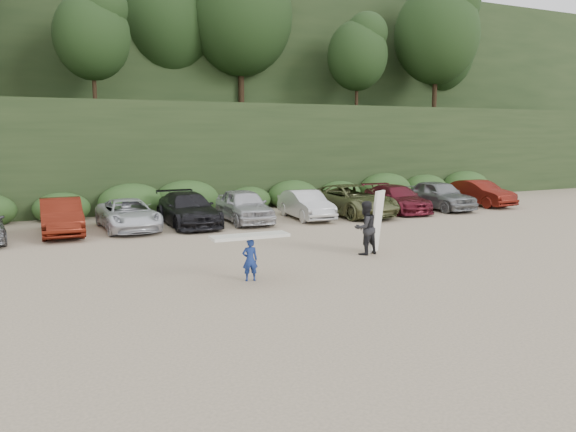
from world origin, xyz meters
TOP-DOWN VIEW (x-y plane):
  - ground at (0.00, 0.00)m, footprint 120.00×120.00m
  - hillside_backdrop at (-0.26, 35.93)m, footprint 90.00×41.50m
  - parked_cars at (-1.15, 9.99)m, footprint 39.66×6.21m
  - child_surfer at (-1.00, -0.30)m, footprint 2.30×0.69m
  - adult_surfer at (4.07, 1.35)m, footprint 1.43×0.88m

SIDE VIEW (x-z plane):
  - ground at x=0.00m, z-range 0.00..0.00m
  - parked_cars at x=-1.15m, z-range -0.06..1.59m
  - child_surfer at x=-1.00m, z-range 0.25..1.62m
  - adult_surfer at x=4.07m, z-range -0.16..2.10m
  - hillside_backdrop at x=-0.26m, z-range -2.78..25.22m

